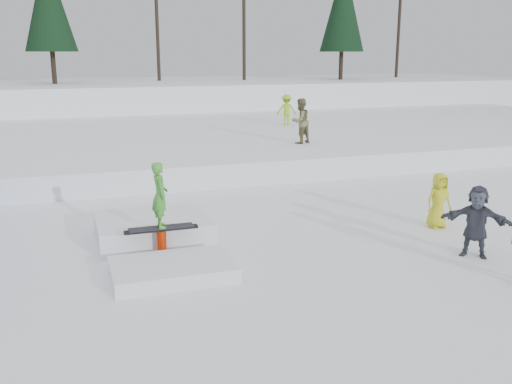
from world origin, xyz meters
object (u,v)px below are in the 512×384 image
object	(u,v)px
spectator_dark	(476,221)
jib_rail_feature	(158,236)
walker_olive	(300,121)
spectator_yellow	(439,200)
walker_ygreen	(287,110)

from	to	relation	value
spectator_dark	jib_rail_feature	xyz separation A→B (m)	(-6.50, 2.74, -0.49)
walker_olive	jib_rail_feature	bearing A→B (deg)	26.46
spectator_yellow	walker_olive	bearing A→B (deg)	87.84
spectator_yellow	jib_rail_feature	size ratio (longest dim) A/B	0.32
walker_ygreen	spectator_dark	distance (m)	17.12
walker_olive	jib_rail_feature	world-z (taller)	walker_olive
spectator_yellow	spectator_dark	size ratio (longest dim) A/B	0.90
walker_ygreen	spectator_yellow	bearing A→B (deg)	100.05
spectator_yellow	spectator_dark	distance (m)	2.12
walker_ygreen	spectator_yellow	distance (m)	15.02
walker_olive	jib_rail_feature	size ratio (longest dim) A/B	0.41
walker_olive	spectator_yellow	bearing A→B (deg)	65.68
spectator_dark	walker_olive	bearing A→B (deg)	129.80
walker_ygreen	spectator_dark	world-z (taller)	walker_ygreen
walker_ygreen	spectator_yellow	size ratio (longest dim) A/B	1.07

